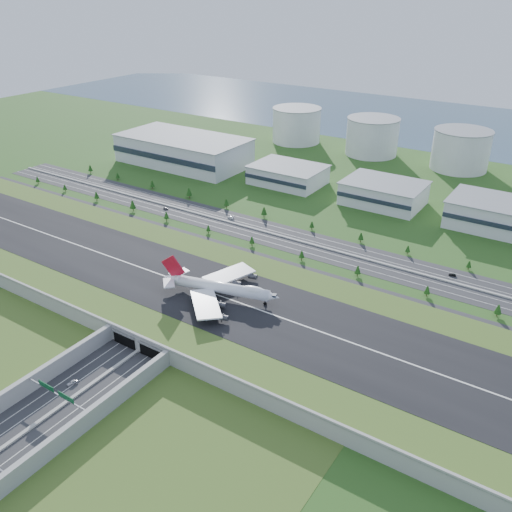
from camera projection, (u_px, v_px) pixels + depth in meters
The scene contains 20 objects.
ground at pixel (205, 303), 289.81m from camera, with size 1200.00×1200.00×0.00m, color #1C4716.
airfield_deck at pixel (205, 297), 287.87m from camera, with size 520.00×100.00×9.20m.
underpass_road at pixel (49, 408), 214.32m from camera, with size 38.80×120.40×8.00m.
sign_gantry_near at pixel (57, 395), 215.97m from camera, with size 38.70×0.70×9.80m.
north_expressway at pixel (293, 240), 360.43m from camera, with size 560.00×36.00×0.12m, color #28282B.
tree_row at pixel (307, 237), 353.36m from camera, with size 503.30×48.67×8.35m.
hangar_west at pixel (184, 150), 504.89m from camera, with size 120.00×60.00×25.00m, color silver.
hangar_mid_a at pixel (288, 175), 457.05m from camera, with size 58.00×42.00×15.00m, color silver.
hangar_mid_b at pixel (384, 193), 414.99m from camera, with size 58.00×42.00×17.00m, color silver.
hangar_mid_c at pixel (493, 214), 375.38m from camera, with size 58.00×42.00×19.00m, color silver.
fuel_tank_a at pixel (297, 125), 571.09m from camera, with size 50.00×50.00×35.00m, color silver.
fuel_tank_b at pixel (372, 137), 529.49m from camera, with size 50.00×50.00×35.00m, color silver.
fuel_tank_c at pixel (461, 150), 487.89m from camera, with size 50.00×50.00×35.00m, color silver.
bay_water at pixel (454, 125), 646.73m from camera, with size 1200.00×260.00×0.06m, color #365067.
boeing_747 at pixel (220, 287), 277.95m from camera, with size 63.45×59.23×20.00m.
car_0 at pixel (72, 382), 231.55m from camera, with size 1.99×4.95×1.68m, color silver.
car_2 at pixel (122, 387), 229.05m from camera, with size 2.66×5.77×1.60m, color #0C173E.
car_4 at pixel (166, 208), 407.91m from camera, with size 1.69×4.20×1.43m, color slate.
car_5 at pixel (452, 275), 316.25m from camera, with size 1.44×4.14×1.36m, color black.
car_7 at pixel (231, 217), 392.26m from camera, with size 2.36×5.80×1.68m, color white.
Camera 1 is at (158.33, -190.78, 154.66)m, focal length 38.00 mm.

